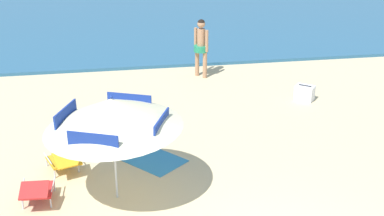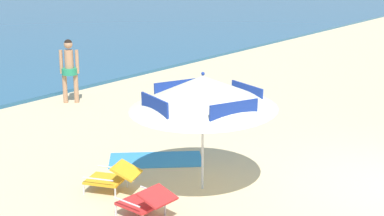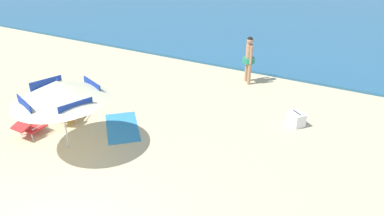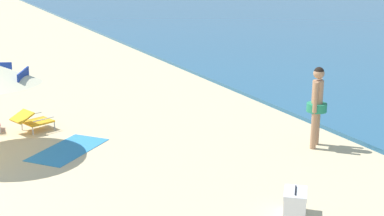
{
  "view_description": "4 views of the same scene",
  "coord_description": "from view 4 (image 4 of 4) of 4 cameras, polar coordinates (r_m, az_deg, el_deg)",
  "views": [
    {
      "loc": [
        -2.15,
        -6.16,
        5.51
      ],
      "look_at": [
        -0.26,
        5.26,
        0.65
      ],
      "focal_mm": 51.73,
      "sensor_mm": 36.0,
      "label": 1
    },
    {
      "loc": [
        -9.44,
        -2.47,
        3.82
      ],
      "look_at": [
        0.28,
        4.75,
        0.62
      ],
      "focal_mm": 53.18,
      "sensor_mm": 36.0,
      "label": 2
    },
    {
      "loc": [
        5.04,
        -3.73,
        5.9
      ],
      "look_at": [
        0.57,
        4.89,
        0.88
      ],
      "focal_mm": 37.35,
      "sensor_mm": 36.0,
      "label": 3
    },
    {
      "loc": [
        9.12,
        2.05,
        3.88
      ],
      "look_at": [
        -0.55,
        6.8,
        0.84
      ],
      "focal_mm": 49.6,
      "sensor_mm": 36.0,
      "label": 4
    }
  ],
  "objects": [
    {
      "name": "cooler_box",
      "position": [
        8.57,
        11.01,
        -9.96
      ],
      "size": [
        0.6,
        0.58,
        0.43
      ],
      "color": "white",
      "rests_on": "ground"
    },
    {
      "name": "beach_towel",
      "position": [
        11.49,
        -13.16,
        -4.38
      ],
      "size": [
        1.86,
        1.95,
        0.01
      ],
      "primitive_type": "cube",
      "rotation": [
        0.0,
        0.0,
        3.86
      ],
      "color": "#3384BC",
      "rests_on": "ground"
    },
    {
      "name": "lounge_chair_under_umbrella",
      "position": [
        12.85,
        -16.78,
        -1.23
      ],
      "size": [
        0.8,
        1.01,
        0.52
      ],
      "color": "gold",
      "rests_on": "ground"
    },
    {
      "name": "person_standing_near_shore",
      "position": [
        11.41,
        13.3,
        0.71
      ],
      "size": [
        0.42,
        0.42,
        1.73
      ],
      "color": "tan",
      "rests_on": "ground"
    }
  ]
}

